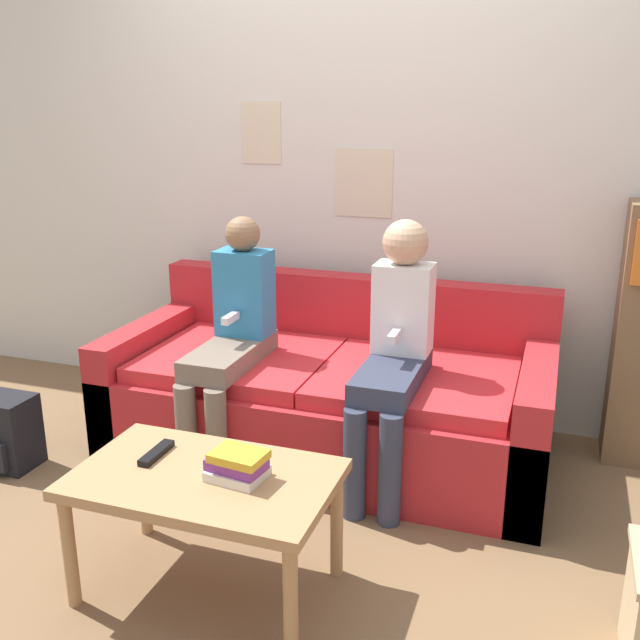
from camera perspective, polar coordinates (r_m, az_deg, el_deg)
ground_plane at (r=2.95m, az=-2.89°, el=-14.95°), size 10.00×10.00×0.00m
wall_back at (r=3.58m, az=3.70°, el=12.77°), size 8.00×0.06×2.60m
couch at (r=3.31m, az=0.77°, el=-6.14°), size 1.96×0.92×0.75m
coffee_table at (r=2.38m, az=-9.20°, el=-13.20°), size 0.83×0.51×0.43m
person_left at (r=3.15m, az=-7.07°, el=-1.02°), size 0.24×0.61×1.09m
person_right at (r=2.92m, az=6.02°, el=-1.88°), size 0.24×0.61×1.11m
tv_remote at (r=2.49m, az=-12.95°, el=-10.33°), size 0.04×0.17×0.02m
book_stack at (r=2.29m, az=-6.62°, el=-11.49°), size 0.19×0.16×0.10m
backpack at (r=3.50m, az=-24.10°, el=-8.16°), size 0.29×0.22×0.33m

